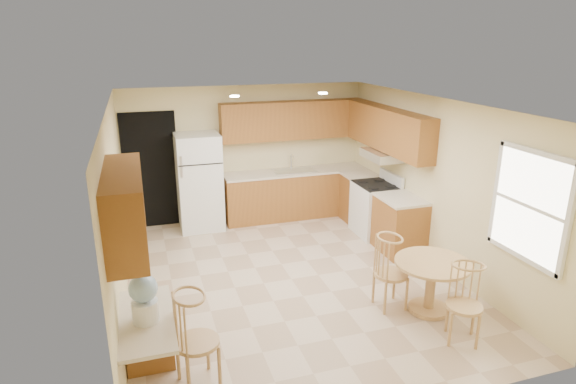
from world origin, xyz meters
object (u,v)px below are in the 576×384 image
object	(u,v)px
water_crock	(144,297)
stove	(375,208)
chair_table_b	(471,300)
dining_table	(431,279)
chair_desk	(198,336)
refrigerator	(199,182)
chair_table_a	(395,268)

from	to	relation	value
water_crock	stove	bearing A→B (deg)	36.69
water_crock	chair_table_b	bearing A→B (deg)	-5.34
water_crock	dining_table	bearing A→B (deg)	7.05
dining_table	water_crock	distance (m)	3.47
stove	dining_table	bearing A→B (deg)	-101.84
chair_desk	water_crock	size ratio (longest dim) A/B	1.81
dining_table	chair_desk	size ratio (longest dim) A/B	0.93
chair_table_b	water_crock	size ratio (longest dim) A/B	1.67
stove	water_crock	bearing A→B (deg)	-143.31
refrigerator	chair_desk	xyz separation A→B (m)	(-0.60, -4.29, -0.26)
chair_table_a	dining_table	bearing A→B (deg)	68.72
dining_table	chair_table_a	bearing A→B (deg)	159.55
dining_table	water_crock	world-z (taller)	water_crock
dining_table	chair_table_b	distance (m)	0.75
refrigerator	chair_table_b	distance (m)	5.05
chair_table_a	water_crock	distance (m)	3.06
chair_desk	water_crock	distance (m)	0.63
dining_table	refrigerator	bearing A→B (deg)	122.26
stove	chair_table_b	world-z (taller)	stove
dining_table	water_crock	size ratio (longest dim) A/B	1.68
chair_desk	chair_table_b	bearing A→B (deg)	74.10
dining_table	chair_desk	world-z (taller)	chair_desk
stove	water_crock	xyz separation A→B (m)	(-3.92, -2.92, 0.55)
dining_table	chair_table_a	world-z (taller)	chair_table_a
refrigerator	stove	xyz separation A→B (m)	(2.88, -1.22, -0.39)
refrigerator	dining_table	xyz separation A→B (m)	(2.35, -3.72, -0.41)
stove	chair_table_a	distance (m)	2.53
chair_table_b	chair_desk	world-z (taller)	chair_desk
dining_table	chair_desk	bearing A→B (deg)	-169.09
stove	chair_table_a	world-z (taller)	stove
refrigerator	chair_table_b	size ratio (longest dim) A/B	1.88
chair_table_a	water_crock	world-z (taller)	water_crock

